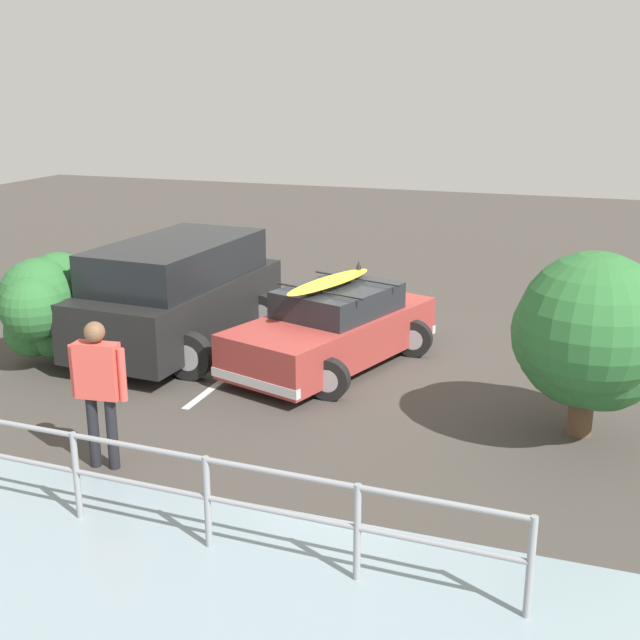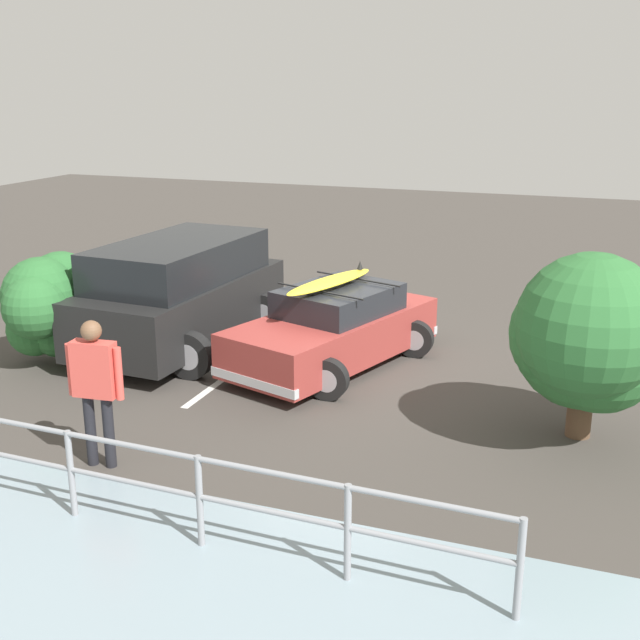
% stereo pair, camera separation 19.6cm
% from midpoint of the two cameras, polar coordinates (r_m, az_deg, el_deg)
% --- Properties ---
extents(ground_plane, '(44.00, 44.00, 0.02)m').
position_cam_midpoint_polar(ground_plane, '(13.45, 1.87, -2.95)').
color(ground_plane, '#423D38').
rests_on(ground_plane, ground).
extents(parking_stripe, '(0.12, 4.88, 0.00)m').
position_cam_midpoint_polar(parking_stripe, '(13.72, -4.22, -2.55)').
color(parking_stripe, silver).
rests_on(parking_stripe, ground).
extents(sedan_car, '(2.94, 4.24, 1.59)m').
position_cam_midpoint_polar(sedan_car, '(13.05, 1.42, -0.62)').
color(sedan_car, '#9E3833').
rests_on(sedan_car, ground).
extents(suv_car, '(2.85, 4.50, 1.90)m').
position_cam_midpoint_polar(suv_car, '(14.07, -9.49, 1.90)').
color(suv_car, black).
rests_on(suv_car, ground).
extents(person_bystander, '(0.71, 0.26, 1.84)m').
position_cam_midpoint_polar(person_bystander, '(9.82, -15.14, -4.16)').
color(person_bystander, black).
rests_on(person_bystander, ground).
extents(railing_fence, '(9.44, 0.32, 0.99)m').
position_cam_midpoint_polar(railing_fence, '(8.96, -16.76, -9.49)').
color(railing_fence, gray).
rests_on(railing_fence, ground).
extents(bush_near_left, '(2.05, 2.24, 2.56)m').
position_cam_midpoint_polar(bush_near_left, '(10.54, 19.17, -1.05)').
color(bush_near_left, brown).
rests_on(bush_near_left, ground).
extents(bush_near_right, '(1.32, 1.90, 1.81)m').
position_cam_midpoint_polar(bush_near_right, '(13.76, -18.41, 1.08)').
color(bush_near_right, brown).
rests_on(bush_near_right, ground).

